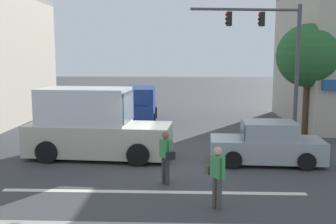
{
  "coord_description": "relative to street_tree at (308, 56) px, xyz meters",
  "views": [
    {
      "loc": [
        0.89,
        -14.62,
        4.0
      ],
      "look_at": [
        0.24,
        2.0,
        1.6
      ],
      "focal_mm": 42.0,
      "sensor_mm": 36.0,
      "label": 1
    }
  ],
  "objects": [
    {
      "name": "ground_plane",
      "position": [
        -7.15,
        -5.51,
        -3.97
      ],
      "size": [
        120.0,
        120.0,
        0.0
      ],
      "primitive_type": "plane",
      "color": "#3D3D3F"
    },
    {
      "name": "lane_marking_stripe",
      "position": [
        -7.15,
        -9.01,
        -3.97
      ],
      "size": [
        9.0,
        0.24,
        0.01
      ],
      "primitive_type": "cube",
      "color": "silver",
      "rests_on": "ground"
    },
    {
      "name": "street_tree",
      "position": [
        0.0,
        0.0,
        0.0
      ],
      "size": [
        3.18,
        3.18,
        5.58
      ],
      "color": "#4C3823",
      "rests_on": "ground"
    },
    {
      "name": "utility_pole_far_right",
      "position": [
        1.6,
        1.71,
        0.15
      ],
      "size": [
        1.4,
        0.22,
        7.95
      ],
      "color": "brown",
      "rests_on": "ground"
    },
    {
      "name": "traffic_light_mast",
      "position": [
        -2.19,
        -2.58,
        0.2
      ],
      "size": [
        4.86,
        0.78,
        6.2
      ],
      "color": "#47474C",
      "rests_on": "ground"
    },
    {
      "name": "sedan_parked_curbside",
      "position": [
        -3.14,
        -5.72,
        -3.26
      ],
      "size": [
        4.18,
        2.04,
        1.58
      ],
      "color": "#999EA3",
      "rests_on": "ground"
    },
    {
      "name": "van_crossing_rightbound",
      "position": [
        -8.91,
        3.31,
        -2.97
      ],
      "size": [
        2.18,
        4.67,
        2.11
      ],
      "color": "navy",
      "rests_on": "ground"
    },
    {
      "name": "box_truck_crossing_center",
      "position": [
        -9.75,
        -5.14,
        -2.72
      ],
      "size": [
        5.73,
        2.56,
        2.75
      ],
      "color": "#B7B29E",
      "rests_on": "ground"
    },
    {
      "name": "pedestrian_foreground_with_bag",
      "position": [
        -5.37,
        -10.21,
        -3.02
      ],
      "size": [
        0.48,
        0.66,
        1.67
      ],
      "color": "#4C4742",
      "rests_on": "ground"
    },
    {
      "name": "pedestrian_mid_crossing",
      "position": [
        -6.79,
        -8.29,
        -3.02
      ],
      "size": [
        0.52,
        0.64,
        1.67
      ],
      "color": "#333338",
      "rests_on": "ground"
    }
  ]
}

